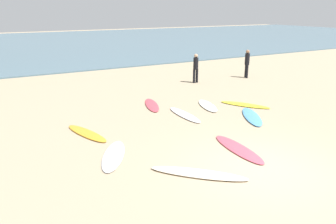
{
  "coord_description": "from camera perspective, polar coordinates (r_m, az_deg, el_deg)",
  "views": [
    {
      "loc": [
        -6.23,
        -5.73,
        4.13
      ],
      "look_at": [
        -0.2,
        4.94,
        0.3
      ],
      "focal_mm": 35.8,
      "sensor_mm": 36.0,
      "label": 1
    }
  ],
  "objects": [
    {
      "name": "surfboard_5",
      "position": [
        8.8,
        5.21,
        -10.36
      ],
      "size": [
        2.16,
        2.15,
        0.09
      ],
      "primitive_type": "ellipsoid",
      "rotation": [
        0.0,
        0.0,
        0.79
      ],
      "color": "#F9E8CC",
      "rests_on": "ground_plane"
    },
    {
      "name": "beachgoer_near",
      "position": [
        21.13,
        13.31,
        8.24
      ],
      "size": [
        0.36,
        0.36,
        1.71
      ],
      "rotation": [
        0.0,
        0.0,
        1.2
      ],
      "color": "black",
      "rests_on": "ground_plane"
    },
    {
      "name": "surfboard_6",
      "position": [
        13.39,
        2.83,
        -0.45
      ],
      "size": [
        0.58,
        2.27,
        0.08
      ],
      "primitive_type": "ellipsoid",
      "rotation": [
        0.0,
        0.0,
        -0.04
      ],
      "color": "white",
      "rests_on": "ground_plane"
    },
    {
      "name": "surfboard_4",
      "position": [
        13.56,
        14.08,
        -0.73
      ],
      "size": [
        1.71,
        2.32,
        0.08
      ],
      "primitive_type": "ellipsoid",
      "rotation": [
        0.0,
        0.0,
        2.61
      ],
      "color": "#539BDB",
      "rests_on": "ground_plane"
    },
    {
      "name": "surfboard_8",
      "position": [
        10.45,
        11.88,
        -6.14
      ],
      "size": [
        0.83,
        2.41,
        0.06
      ],
      "primitive_type": "ellipsoid",
      "rotation": [
        0.0,
        0.0,
        -0.11
      ],
      "color": "#DD4D5F",
      "rests_on": "ground_plane"
    },
    {
      "name": "surfboard_3",
      "position": [
        11.76,
        -13.68,
        -3.53
      ],
      "size": [
        1.06,
        2.29,
        0.07
      ],
      "primitive_type": "ellipsoid",
      "rotation": [
        0.0,
        0.0,
        3.41
      ],
      "color": "gold",
      "rests_on": "ground_plane"
    },
    {
      "name": "surfboard_0",
      "position": [
        14.74,
        -2.78,
        1.21
      ],
      "size": [
        1.17,
        2.2,
        0.07
      ],
      "primitive_type": "ellipsoid",
      "rotation": [
        0.0,
        0.0,
        2.82
      ],
      "color": "#D14653",
      "rests_on": "ground_plane"
    },
    {
      "name": "ocean_water",
      "position": [
        42.91,
        -21.35,
        10.72
      ],
      "size": [
        120.0,
        40.0,
        0.08
      ],
      "primitive_type": "cube",
      "color": "slate",
      "rests_on": "ground_plane"
    },
    {
      "name": "surfboard_7",
      "position": [
        9.91,
        -9.25,
        -7.3
      ],
      "size": [
        1.56,
        2.19,
        0.06
      ],
      "primitive_type": "ellipsoid",
      "rotation": [
        0.0,
        0.0,
        2.64
      ],
      "color": "white",
      "rests_on": "ground_plane"
    },
    {
      "name": "beachgoer_mid",
      "position": [
        19.22,
        4.74,
        7.67
      ],
      "size": [
        0.34,
        0.29,
        1.65
      ],
      "rotation": [
        0.0,
        0.0,
        0.04
      ],
      "color": "black",
      "rests_on": "ground_plane"
    },
    {
      "name": "ground_plane",
      "position": [
        9.41,
        16.29,
        -9.41
      ],
      "size": [
        120.0,
        120.0,
        0.0
      ],
      "primitive_type": "plane",
      "color": "tan"
    },
    {
      "name": "surfboard_2",
      "position": [
        15.14,
        12.97,
        1.22
      ],
      "size": [
        1.6,
        2.18,
        0.07
      ],
      "primitive_type": "ellipsoid",
      "rotation": [
        0.0,
        0.0,
        3.68
      ],
      "color": "yellow",
      "rests_on": "ground_plane"
    },
    {
      "name": "surfboard_1",
      "position": [
        14.72,
        6.76,
        1.1
      ],
      "size": [
        1.17,
        2.06,
        0.08
      ],
      "primitive_type": "ellipsoid",
      "rotation": [
        0.0,
        0.0,
        -0.32
      ],
      "color": "silver",
      "rests_on": "ground_plane"
    }
  ]
}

